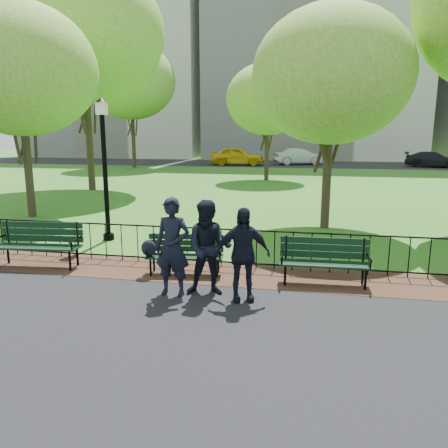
% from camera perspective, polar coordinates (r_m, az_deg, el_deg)
% --- Properties ---
extents(ground, '(120.00, 120.00, 0.00)m').
position_cam_1_polar(ground, '(8.19, -4.61, -9.65)').
color(ground, '#3D691B').
extents(asphalt_path, '(60.00, 9.20, 0.01)m').
position_cam_1_polar(asphalt_path, '(5.37, -15.29, -22.51)').
color(asphalt_path, black).
rests_on(asphalt_path, ground).
extents(dirt_strip, '(60.00, 1.60, 0.01)m').
position_cam_1_polar(dirt_strip, '(9.55, -2.16, -6.34)').
color(dirt_strip, '#341F15').
rests_on(dirt_strip, ground).
extents(far_street, '(70.00, 9.00, 0.01)m').
position_cam_1_polar(far_street, '(42.48, 8.39, 7.76)').
color(far_street, black).
rests_on(far_street, ground).
extents(iron_fence, '(24.06, 0.06, 1.00)m').
position_cam_1_polar(iron_fence, '(9.88, -1.52, -2.77)').
color(iron_fence, black).
rests_on(iron_fence, ground).
extents(apartment_west, '(22.00, 15.00, 26.00)m').
position_cam_1_polar(apartment_west, '(61.17, -13.08, 21.05)').
color(apartment_west, beige).
rests_on(apartment_west, ground).
extents(apartment_mid, '(24.00, 15.00, 30.00)m').
position_cam_1_polar(apartment_mid, '(56.61, 11.85, 23.93)').
color(apartment_mid, beige).
rests_on(apartment_mid, ground).
extents(park_bench_main, '(1.74, 0.71, 0.92)m').
position_cam_1_polar(park_bench_main, '(9.38, -6.67, -3.31)').
color(park_bench_main, black).
rests_on(park_bench_main, ground).
extents(park_bench_left_a, '(1.97, 0.77, 1.09)m').
position_cam_1_polar(park_bench_left_a, '(10.72, -22.99, -1.88)').
color(park_bench_left_a, black).
rests_on(park_bench_left_a, ground).
extents(park_bench_right_a, '(1.79, 0.62, 1.01)m').
position_cam_1_polar(park_bench_right_a, '(8.97, 13.01, -4.11)').
color(park_bench_right_a, black).
rests_on(park_bench_right_a, ground).
extents(lamppost, '(0.35, 0.35, 3.91)m').
position_cam_1_polar(lamppost, '(12.54, -15.32, 7.50)').
color(lamppost, black).
rests_on(lamppost, ground).
extents(tree_near_w, '(5.24, 5.24, 7.31)m').
position_cam_1_polar(tree_near_w, '(17.16, -25.19, 17.77)').
color(tree_near_w, '#2D2116').
rests_on(tree_near_w, ground).
extents(tree_near_e, '(4.81, 4.81, 6.70)m').
position_cam_1_polar(tree_near_e, '(14.16, 13.88, 18.27)').
color(tree_near_e, '#2D2116').
rests_on(tree_near_e, ground).
extents(tree_mid_w, '(8.06, 8.06, 11.23)m').
position_cam_1_polar(tree_mid_w, '(24.49, -17.98, 22.68)').
color(tree_mid_w, '#2D2116').
rests_on(tree_mid_w, ground).
extents(tree_far_c, '(5.15, 5.15, 7.18)m').
position_cam_1_polar(tree_far_c, '(28.02, 5.76, 15.92)').
color(tree_far_c, '#2D2116').
rests_on(tree_far_c, ground).
extents(tree_far_w, '(7.36, 7.36, 10.26)m').
position_cam_1_polar(tree_far_w, '(38.67, -12.06, 17.80)').
color(tree_far_w, '#2D2116').
rests_on(tree_far_w, ground).
extents(person_left, '(0.70, 0.48, 1.84)m').
position_cam_1_polar(person_left, '(8.09, -6.74, -3.01)').
color(person_left, black).
rests_on(person_left, asphalt_path).
extents(person_mid, '(0.92, 0.57, 1.79)m').
position_cam_1_polar(person_mid, '(8.09, -1.98, -3.14)').
color(person_mid, black).
rests_on(person_mid, asphalt_path).
extents(person_right, '(1.08, 0.68, 1.71)m').
position_cam_1_polar(person_right, '(7.82, 2.40, -3.98)').
color(person_right, black).
rests_on(person_right, asphalt_path).
extents(taxi, '(5.00, 2.25, 1.67)m').
position_cam_1_polar(taxi, '(40.55, 1.73, 8.88)').
color(taxi, yellow).
rests_on(taxi, far_street).
extents(sedan_silver, '(4.86, 3.10, 1.51)m').
position_cam_1_polar(sedan_silver, '(41.71, 9.77, 8.69)').
color(sedan_silver, '#A5A7AC').
rests_on(sedan_silver, far_street).
extents(sedan_dark, '(4.89, 2.88, 1.33)m').
position_cam_1_polar(sedan_dark, '(42.12, 25.63, 7.61)').
color(sedan_dark, black).
rests_on(sedan_dark, far_street).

